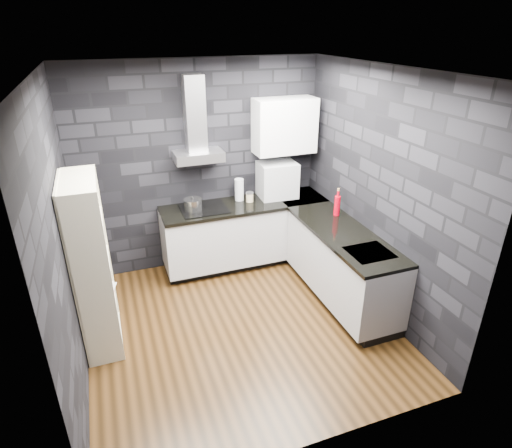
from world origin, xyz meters
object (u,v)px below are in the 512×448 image
storage_jar (250,197)px  utensil_crock (268,191)px  glass_vase (239,190)px  pot (193,205)px  bookshelf (92,266)px  appliance_garage (277,181)px  red_bottle (337,206)px  fruit_bowl (92,269)px

storage_jar → utensil_crock: size_ratio=0.90×
glass_vase → storage_jar: 0.18m
pot → glass_vase: (0.66, 0.14, 0.07)m
utensil_crock → bookshelf: bookshelf is taller
storage_jar → glass_vase: bearing=137.4°
pot → utensil_crock: (1.07, 0.15, -0.01)m
appliance_garage → red_bottle: (0.45, -0.84, -0.10)m
storage_jar → appliance_garage: appliance_garage is taller
utensil_crock → glass_vase: bearing=-178.5°
red_bottle → appliance_garage: bearing=118.0°
utensil_crock → fruit_bowl: bearing=-151.0°
pot → red_bottle: size_ratio=0.90×
glass_vase → red_bottle: size_ratio=1.19×
red_bottle → bookshelf: bearing=-174.9°
pot → bookshelf: bearing=-141.0°
fruit_bowl → glass_vase: bearing=33.8°
pot → storage_jar: pot is taller
glass_vase → fruit_bowl: size_ratio=1.36×
pot → utensil_crock: pot is taller
storage_jar → red_bottle: size_ratio=0.47×
utensil_crock → bookshelf: size_ratio=0.07×
appliance_garage → red_bottle: size_ratio=2.01×
glass_vase → bookshelf: size_ratio=0.16×
pot → bookshelf: (-1.23, -1.00, -0.08)m
storage_jar → red_bottle: red_bottle is taller
appliance_garage → fruit_bowl: size_ratio=2.30×
pot → utensil_crock: 1.09m
bookshelf → fruit_bowl: bearing=-85.7°
appliance_garage → bookshelf: bookshelf is taller
glass_vase → red_bottle: bearing=-42.3°
pot → red_bottle: (1.63, -0.74, 0.05)m
red_bottle → bookshelf: bookshelf is taller
glass_vase → storage_jar: glass_vase is taller
glass_vase → fruit_bowl: (-1.89, -1.27, -0.11)m
pot → glass_vase: glass_vase is taller
red_bottle → storage_jar: bearing=137.8°
glass_vase → fruit_bowl: glass_vase is taller
pot → bookshelf: bookshelf is taller
utensil_crock → fruit_bowl: utensil_crock is taller
glass_vase → bookshelf: 2.22m
red_bottle → utensil_crock: bearing=122.0°
fruit_bowl → storage_jar: bearing=30.2°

